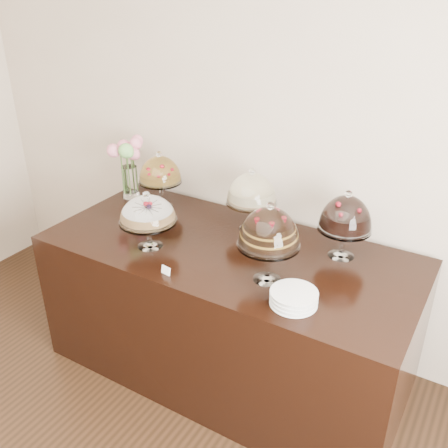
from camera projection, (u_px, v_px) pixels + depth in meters
The scene contains 10 objects.
wall_back at pixel (283, 126), 3.03m from camera, with size 5.00×0.04×3.00m, color #C3B39D.
display_counter at pixel (228, 311), 3.11m from camera, with size 2.20×1.00×0.90m, color black.
cake_stand_sugar_sponge at pixel (148, 212), 2.83m from camera, with size 0.33×0.33×0.35m.
cake_stand_choco_layer at pixel (269, 230), 2.48m from camera, with size 0.32×0.32×0.44m.
cake_stand_cheesecake at pixel (252, 191), 3.01m from camera, with size 0.31×0.31×0.40m.
cake_stand_dark_choco at pixel (346, 216), 2.72m from camera, with size 0.30×0.30×0.40m.
cake_stand_fruit_tart at pixel (160, 172), 3.31m from camera, with size 0.29×0.29×0.39m.
flower_vase at pixel (127, 160), 3.44m from camera, with size 0.26×0.31×0.43m.
plate_stack at pixel (294, 298), 2.40m from camera, with size 0.23×0.23×0.07m.
price_card_left at pixel (166, 270), 2.65m from camera, with size 0.06×0.01×0.04m, color white.
Camera 1 is at (1.21, 0.27, 2.35)m, focal length 40.00 mm.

